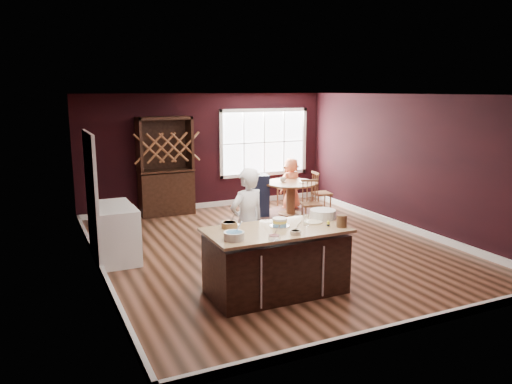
# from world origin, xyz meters

# --- Properties ---
(room_shell) EXTENTS (7.00, 7.00, 7.00)m
(room_shell) POSITION_xyz_m (0.00, 0.00, 1.35)
(room_shell) COLOR brown
(room_shell) RESTS_ON ground
(window) EXTENTS (2.36, 0.10, 1.66)m
(window) POSITION_xyz_m (1.50, 3.47, 1.50)
(window) COLOR white
(window) RESTS_ON room_shell
(doorway) EXTENTS (0.08, 1.26, 2.13)m
(doorway) POSITION_xyz_m (-2.97, 0.60, 1.02)
(doorway) COLOR white
(doorway) RESTS_ON room_shell
(kitchen_island) EXTENTS (1.92, 1.01, 0.92)m
(kitchen_island) POSITION_xyz_m (-0.87, -1.82, 0.44)
(kitchen_island) COLOR black
(kitchen_island) RESTS_ON ground
(dining_table) EXTENTS (1.19, 1.19, 0.75)m
(dining_table) POSITION_xyz_m (1.45, 1.98, 0.53)
(dining_table) COLOR olive
(dining_table) RESTS_ON ground
(baker) EXTENTS (0.68, 0.53, 1.65)m
(baker) POSITION_xyz_m (-0.96, -1.04, 0.83)
(baker) COLOR white
(baker) RESTS_ON ground
(layer_cake) EXTENTS (0.28, 0.28, 0.11)m
(layer_cake) POSITION_xyz_m (-0.77, -1.72, 0.98)
(layer_cake) COLOR white
(layer_cake) RESTS_ON kitchen_island
(bowl_blue) EXTENTS (0.27, 0.27, 0.10)m
(bowl_blue) POSITION_xyz_m (-1.58, -2.04, 0.97)
(bowl_blue) COLOR white
(bowl_blue) RESTS_ON kitchen_island
(bowl_yellow) EXTENTS (0.22, 0.22, 0.08)m
(bowl_yellow) POSITION_xyz_m (-1.43, -1.50, 0.96)
(bowl_yellow) COLOR olive
(bowl_yellow) RESTS_ON kitchen_island
(bowl_pink) EXTENTS (0.16, 0.16, 0.06)m
(bowl_pink) POSITION_xyz_m (-1.12, -2.25, 0.95)
(bowl_pink) COLOR white
(bowl_pink) RESTS_ON kitchen_island
(bowl_olive) EXTENTS (0.14, 0.14, 0.05)m
(bowl_olive) POSITION_xyz_m (-0.77, -2.16, 0.95)
(bowl_olive) COLOR #F1E5CC
(bowl_olive) RESTS_ON kitchen_island
(drinking_glass) EXTENTS (0.08, 0.08, 0.16)m
(drinking_glass) POSITION_xyz_m (-0.42, -1.84, 1.00)
(drinking_glass) COLOR white
(drinking_glass) RESTS_ON kitchen_island
(dinner_plate) EXTENTS (0.26, 0.26, 0.02)m
(dinner_plate) POSITION_xyz_m (-0.24, -1.75, 0.93)
(dinner_plate) COLOR beige
(dinner_plate) RESTS_ON kitchen_island
(white_tub) EXTENTS (0.38, 0.38, 0.13)m
(white_tub) POSITION_xyz_m (0.01, -1.60, 0.99)
(white_tub) COLOR white
(white_tub) RESTS_ON kitchen_island
(stoneware_crock) EXTENTS (0.14, 0.14, 0.17)m
(stoneware_crock) POSITION_xyz_m (-0.01, -2.11, 1.01)
(stoneware_crock) COLOR brown
(stoneware_crock) RESTS_ON kitchen_island
(toy_figurine) EXTENTS (0.05, 0.05, 0.08)m
(toy_figurine) POSITION_xyz_m (-0.15, -2.00, 0.96)
(toy_figurine) COLOR #FFFE2F
(toy_figurine) RESTS_ON kitchen_island
(rug) EXTENTS (2.28, 1.93, 0.01)m
(rug) POSITION_xyz_m (1.45, 1.98, 0.01)
(rug) COLOR brown
(rug) RESTS_ON ground
(chair_east) EXTENTS (0.43, 0.44, 0.95)m
(chair_east) POSITION_xyz_m (2.25, 1.94, 0.48)
(chair_east) COLOR brown
(chair_east) RESTS_ON ground
(chair_south) EXTENTS (0.48, 0.47, 0.94)m
(chair_south) POSITION_xyz_m (1.46, 1.11, 0.47)
(chair_south) COLOR #9C6430
(chair_south) RESTS_ON ground
(chair_north) EXTENTS (0.43, 0.41, 1.03)m
(chair_north) POSITION_xyz_m (1.77, 2.76, 0.51)
(chair_north) COLOR #9C5529
(chair_north) RESTS_ON ground
(seated_woman) EXTENTS (0.68, 0.55, 1.21)m
(seated_woman) POSITION_xyz_m (1.76, 2.52, 0.60)
(seated_woman) COLOR #EA7346
(seated_woman) RESTS_ON ground
(high_chair) EXTENTS (0.47, 0.47, 0.97)m
(high_chair) POSITION_xyz_m (0.77, 2.21, 0.49)
(high_chair) COLOR #1A263F
(high_chair) RESTS_ON ground
(toddler) EXTENTS (0.18, 0.14, 0.26)m
(toddler) POSITION_xyz_m (0.70, 2.33, 0.81)
(toddler) COLOR #8CA5BF
(toddler) RESTS_ON high_chair
(table_plate) EXTENTS (0.21, 0.21, 0.02)m
(table_plate) POSITION_xyz_m (1.70, 1.83, 0.76)
(table_plate) COLOR beige
(table_plate) RESTS_ON dining_table
(table_cup) EXTENTS (0.15, 0.15, 0.10)m
(table_cup) POSITION_xyz_m (1.30, 2.08, 0.80)
(table_cup) COLOR silver
(table_cup) RESTS_ON dining_table
(hutch) EXTENTS (1.20, 0.50, 2.20)m
(hutch) POSITION_xyz_m (-1.07, 3.22, 1.10)
(hutch) COLOR black
(hutch) RESTS_ON ground
(washer) EXTENTS (0.63, 0.61, 0.91)m
(washer) POSITION_xyz_m (-2.64, 0.28, 0.45)
(washer) COLOR white
(washer) RESTS_ON ground
(dryer) EXTENTS (0.62, 0.60, 0.90)m
(dryer) POSITION_xyz_m (-2.64, 0.92, 0.45)
(dryer) COLOR white
(dryer) RESTS_ON ground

